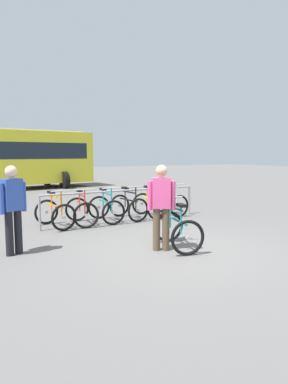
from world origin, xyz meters
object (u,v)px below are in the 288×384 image
at_px(featured_bicycle, 175,223).
at_px(racked_bike_black, 128,207).
at_px(racked_bike_yellow, 150,205).
at_px(person_with_featured_bike, 161,204).
at_px(pedestrian_with_backpack, 12,204).
at_px(racked_bike_orange, 55,213).
at_px(racked_bike_red, 81,211).
at_px(racked_bike_teal, 106,209).
at_px(racked_bike_white, 169,203).

bearing_deg(featured_bicycle, racked_bike_black, 80.72).
relative_size(racked_bike_black, featured_bicycle, 0.92).
distance_m(racked_bike_black, racked_bike_yellow, 0.70).
relative_size(racked_bike_black, person_with_featured_bike, 0.70).
height_order(person_with_featured_bike, pedestrian_with_backpack, same).
distance_m(racked_bike_orange, pedestrian_with_backpack, 2.38).
xyz_separation_m(racked_bike_orange, racked_bike_yellow, (2.80, 0.07, 0.00)).
distance_m(racked_bike_orange, person_with_featured_bike, 3.33).
bearing_deg(racked_bike_red, person_with_featured_bike, -80.23).
bearing_deg(racked_bike_yellow, racked_bike_orange, -178.55).
xyz_separation_m(racked_bike_orange, racked_bike_teal, (1.40, 0.04, 0.00)).
bearing_deg(racked_bike_black, racked_bike_yellow, 1.45).
distance_m(racked_bike_yellow, person_with_featured_bike, 3.53).
bearing_deg(racked_bike_black, featured_bicycle, -99.28).
bearing_deg(racked_bike_red, racked_bike_teal, 1.45).
distance_m(featured_bicycle, pedestrian_with_backpack, 3.10).
bearing_deg(racked_bike_white, racked_bike_black, -178.55).
height_order(racked_bike_white, pedestrian_with_backpack, pedestrian_with_backpack).
height_order(featured_bicycle, person_with_featured_bike, person_with_featured_bike).
height_order(racked_bike_black, racked_bike_white, same).
bearing_deg(racked_bike_white, racked_bike_teal, -178.55).
distance_m(racked_bike_black, featured_bicycle, 3.05).
xyz_separation_m(racked_bike_teal, person_with_featured_bike, (-0.17, -3.08, 0.54)).
bearing_deg(racked_bike_red, racked_bike_black, 1.45).
relative_size(featured_bicycle, pedestrian_with_backpack, 0.76).
bearing_deg(racked_bike_teal, racked_bike_red, -178.55).
distance_m(racked_bike_teal, racked_bike_black, 0.70).
bearing_deg(racked_bike_red, racked_bike_yellow, 1.45).
xyz_separation_m(racked_bike_black, racked_bike_yellow, (0.70, 0.02, -0.00)).
height_order(racked_bike_teal, racked_bike_white, same).
bearing_deg(racked_bike_yellow, racked_bike_black, -178.55).
bearing_deg(racked_bike_teal, racked_bike_black, 1.45).
height_order(racked_bike_orange, racked_bike_teal, same).
bearing_deg(pedestrian_with_backpack, racked_bike_orange, 56.34).
bearing_deg(featured_bicycle, racked_bike_red, 107.01).
distance_m(racked_bike_yellow, pedestrian_with_backpack, 4.58).
relative_size(racked_bike_red, racked_bike_black, 1.00).
bearing_deg(featured_bicycle, racked_bike_orange, 118.57).
bearing_deg(pedestrian_with_backpack, racked_bike_black, 30.33).
height_order(racked_bike_orange, racked_bike_white, same).
xyz_separation_m(featured_bicycle, person_with_featured_bike, (-0.38, -0.09, 0.42)).
bearing_deg(racked_bike_red, racked_bike_white, 1.45).
height_order(racked_bike_orange, racked_bike_red, same).
bearing_deg(racked_bike_white, racked_bike_red, -178.55).
bearing_deg(featured_bicycle, racked_bike_teal, 94.00).
bearing_deg(racked_bike_teal, person_with_featured_bike, -93.21).
height_order(racked_bike_black, racked_bike_yellow, same).
xyz_separation_m(person_with_featured_bike, pedestrian_with_backpack, (-2.51, 1.12, 0.03)).
distance_m(racked_bike_white, person_with_featured_bike, 3.91).
height_order(racked_bike_yellow, racked_bike_white, same).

